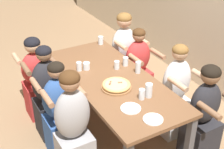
# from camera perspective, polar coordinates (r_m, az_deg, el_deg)

# --- Properties ---
(ground_plane) EXTENTS (18.00, 18.00, 0.00)m
(ground_plane) POSITION_cam_1_polar(r_m,az_deg,el_deg) (3.99, 0.00, -10.28)
(ground_plane) COLOR #896B4C
(ground_plane) RESTS_ON ground
(dining_table) EXTENTS (2.02, 0.86, 0.77)m
(dining_table) POSITION_cam_1_polar(r_m,az_deg,el_deg) (3.59, 0.00, -1.89)
(dining_table) COLOR brown
(dining_table) RESTS_ON ground
(pizza_board_main) EXTENTS (0.33, 0.33, 0.06)m
(pizza_board_main) POSITION_cam_1_polar(r_m,az_deg,el_deg) (3.35, 0.79, -2.05)
(pizza_board_main) COLOR #996B42
(pizza_board_main) RESTS_ON dining_table
(empty_plate_a) EXTENTS (0.19, 0.19, 0.02)m
(empty_plate_a) POSITION_cam_1_polar(r_m,az_deg,el_deg) (2.94, 7.52, -8.12)
(empty_plate_a) COLOR white
(empty_plate_a) RESTS_ON dining_table
(empty_plate_b) EXTENTS (0.20, 0.20, 0.02)m
(empty_plate_b) POSITION_cam_1_polar(r_m,az_deg,el_deg) (3.05, 3.44, -6.20)
(empty_plate_b) COLOR white
(empty_plate_b) RESTS_ON dining_table
(cocktail_glass_blue) EXTENTS (0.08, 0.08, 0.11)m
(cocktail_glass_blue) POSITION_cam_1_polar(r_m,az_deg,el_deg) (3.73, -4.69, 1.51)
(cocktail_glass_blue) COLOR silver
(cocktail_glass_blue) RESTS_ON dining_table
(drinking_glass_a) EXTENTS (0.06, 0.06, 0.10)m
(drinking_glass_a) POSITION_cam_1_polar(r_m,az_deg,el_deg) (3.72, 0.88, 1.75)
(drinking_glass_a) COLOR silver
(drinking_glass_a) RESTS_ON dining_table
(drinking_glass_b) EXTENTS (0.06, 0.06, 0.11)m
(drinking_glass_b) POSITION_cam_1_polar(r_m,az_deg,el_deg) (3.18, 5.46, -3.70)
(drinking_glass_b) COLOR silver
(drinking_glass_b) RESTS_ON dining_table
(drinking_glass_c) EXTENTS (0.07, 0.07, 0.11)m
(drinking_glass_c) POSITION_cam_1_polar(r_m,az_deg,el_deg) (3.80, 2.47, 2.31)
(drinking_glass_c) COLOR silver
(drinking_glass_c) RESTS_ON dining_table
(drinking_glass_d) EXTENTS (0.06, 0.06, 0.11)m
(drinking_glass_d) POSITION_cam_1_polar(r_m,az_deg,el_deg) (3.71, -6.03, 1.39)
(drinking_glass_d) COLOR silver
(drinking_glass_d) RESTS_ON dining_table
(drinking_glass_e) EXTENTS (0.08, 0.08, 0.15)m
(drinking_glass_e) POSITION_cam_1_polar(r_m,az_deg,el_deg) (3.21, 6.74, -2.90)
(drinking_glass_e) COLOR silver
(drinking_glass_e) RESTS_ON dining_table
(drinking_glass_f) EXTENTS (0.07, 0.07, 0.11)m
(drinking_glass_f) POSITION_cam_1_polar(r_m,az_deg,el_deg) (4.37, -2.08, 6.19)
(drinking_glass_f) COLOR silver
(drinking_glass_f) RESTS_ON dining_table
(drinking_glass_g) EXTENTS (0.06, 0.06, 0.14)m
(drinking_glass_g) POSITION_cam_1_polar(r_m,az_deg,el_deg) (3.64, 4.77, 1.18)
(drinking_glass_g) COLOR silver
(drinking_glass_g) RESTS_ON dining_table
(diner_near_left) EXTENTS (0.51, 0.40, 1.11)m
(diner_near_left) POSITION_cam_1_polar(r_m,az_deg,el_deg) (4.12, -13.52, -1.09)
(diner_near_left) COLOR #B22D2D
(diner_near_left) RESTS_ON ground
(diner_near_center) EXTENTS (0.51, 0.40, 1.15)m
(diner_near_center) POSITION_cam_1_polar(r_m,az_deg,el_deg) (3.46, -9.42, -7.07)
(diner_near_center) COLOR #2D5193
(diner_near_center) RESTS_ON ground
(diner_near_midleft) EXTENTS (0.51, 0.40, 1.18)m
(diner_near_midleft) POSITION_cam_1_polar(r_m,az_deg,el_deg) (3.74, -11.49, -3.88)
(diner_near_midleft) COLOR #232328
(diner_near_midleft) RESTS_ON ground
(diner_far_midleft) EXTENTS (0.51, 0.40, 1.10)m
(diner_far_midleft) POSITION_cam_1_polar(r_m,az_deg,el_deg) (4.30, 4.67, 0.84)
(diner_far_midleft) COLOR #B22D2D
(diner_far_midleft) RESTS_ON ground
(diner_far_midright) EXTENTS (0.51, 0.40, 1.19)m
(diner_far_midright) POSITION_cam_1_polar(r_m,az_deg,el_deg) (3.75, 11.46, -3.74)
(diner_far_midright) COLOR silver
(diner_far_midright) RESTS_ON ground
(diner_far_left) EXTENTS (0.51, 0.40, 1.20)m
(diner_far_left) POSITION_cam_1_polar(r_m,az_deg,el_deg) (4.55, 2.13, 3.54)
(diner_far_left) COLOR silver
(diner_far_left) RESTS_ON ground
(diner_far_right) EXTENTS (0.51, 0.40, 1.15)m
(diner_far_right) POSITION_cam_1_polar(r_m,az_deg,el_deg) (3.49, 16.34, -7.47)
(diner_far_right) COLOR #232328
(diner_far_right) RESTS_ON ground
(diner_near_midright) EXTENTS (0.51, 0.40, 1.22)m
(diner_near_midright) POSITION_cam_1_polar(r_m,az_deg,el_deg) (3.17, -7.09, -9.86)
(diner_near_midright) COLOR #99999E
(diner_near_midright) RESTS_ON ground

